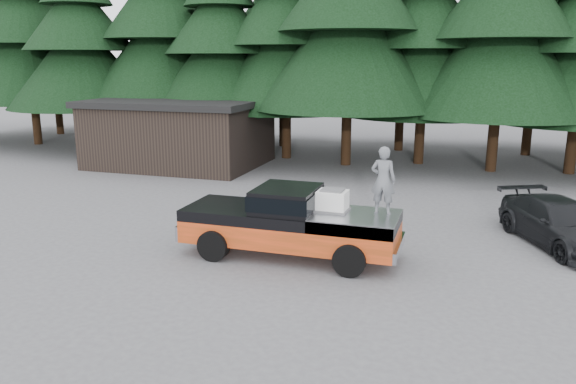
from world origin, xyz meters
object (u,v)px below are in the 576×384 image
(air_compressor, at_px, (332,201))
(parked_car, at_px, (560,223))
(pickup_truck, at_px, (290,233))
(utility_building, at_px, (180,132))
(man_on_bed, at_px, (383,180))

(air_compressor, xyz_separation_m, parked_car, (6.01, 3.08, -0.93))
(pickup_truck, xyz_separation_m, utility_building, (-9.39, 11.30, 1.00))
(man_on_bed, xyz_separation_m, utility_building, (-11.81, 10.96, -0.55))
(parked_car, bearing_deg, air_compressor, -178.07)
(pickup_truck, xyz_separation_m, air_compressor, (1.12, 0.15, 0.93))
(parked_car, bearing_deg, utility_building, 128.78)
(pickup_truck, relative_size, parked_car, 1.31)
(air_compressor, bearing_deg, pickup_truck, -170.86)
(man_on_bed, relative_size, parked_car, 0.39)
(pickup_truck, bearing_deg, air_compressor, 7.75)
(air_compressor, bearing_deg, utility_building, 134.74)
(man_on_bed, relative_size, utility_building, 0.21)
(pickup_truck, height_order, parked_car, pickup_truck)
(pickup_truck, distance_m, parked_car, 7.83)
(pickup_truck, distance_m, man_on_bed, 2.89)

